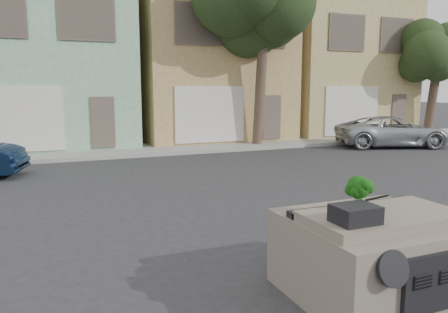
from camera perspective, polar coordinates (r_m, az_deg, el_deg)
ground_plane at (r=8.43m, az=4.85°, el=-9.02°), size 120.00×120.00×0.00m
sidewalk at (r=18.17m, az=-10.56°, el=0.87°), size 40.00×3.00×0.15m
townhouse_mint at (r=21.64m, az=-22.45°, el=11.46°), size 7.20×8.20×7.55m
townhouse_tan at (r=22.97m, az=-3.00°, el=11.94°), size 7.20×8.20×7.55m
townhouse_beige at (r=26.45m, az=12.80°, el=11.35°), size 7.20×8.20×7.55m
silver_pickup at (r=20.73m, az=21.07°, el=1.20°), size 5.31×3.74×1.35m
tree_near at (r=19.09m, az=4.81°, el=13.94°), size 4.40×4.00×8.50m
tree_far at (r=25.23m, az=25.65°, el=9.05°), size 3.20×3.00×6.00m
car_dashboard at (r=5.91m, az=18.74°, el=-11.77°), size 2.00×1.80×1.12m
instrument_hump at (r=5.09m, az=16.77°, el=-7.22°), size 0.48×0.38×0.20m
wiper_arm at (r=6.19m, az=18.64°, el=-5.28°), size 0.69×0.15×0.02m
broccoli at (r=5.66m, az=17.16°, el=-4.44°), size 0.47×0.47×0.42m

